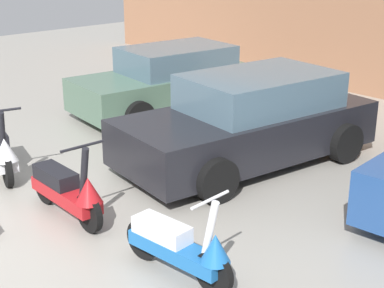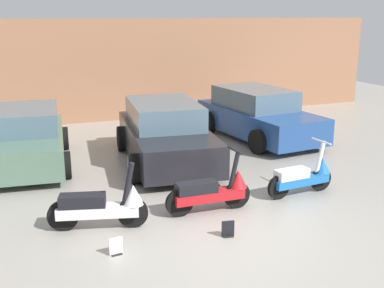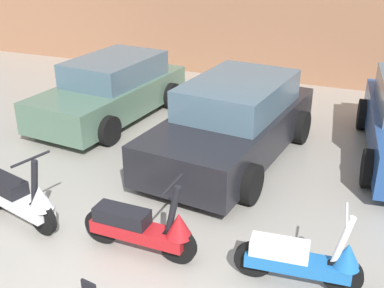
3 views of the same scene
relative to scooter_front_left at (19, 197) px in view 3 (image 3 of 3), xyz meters
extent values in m
cube|color=#9E6B4C|center=(1.89, 8.13, 1.23)|extent=(19.60, 0.12, 3.25)
cylinder|color=black|center=(0.47, -0.12, -0.15)|extent=(0.51, 0.21, 0.50)
cube|color=silver|center=(-0.07, 0.02, -0.09)|extent=(1.34, 0.63, 0.17)
cube|color=black|center=(-0.30, 0.08, 0.10)|extent=(0.78, 0.47, 0.20)
cylinder|color=black|center=(0.41, -0.11, 0.35)|extent=(0.25, 0.14, 0.71)
cylinder|color=black|center=(0.41, -0.11, 0.71)|extent=(0.18, 0.57, 0.03)
cone|color=silver|center=(0.49, -0.13, 0.16)|extent=(0.41, 0.41, 0.33)
cylinder|color=black|center=(2.41, -0.01, -0.15)|extent=(0.49, 0.09, 0.49)
cylinder|color=black|center=(1.33, 0.01, -0.15)|extent=(0.49, 0.09, 0.49)
cube|color=#B2191E|center=(1.87, 0.00, -0.09)|extent=(1.28, 0.32, 0.17)
cube|color=black|center=(1.64, 0.00, 0.09)|extent=(0.72, 0.30, 0.19)
cylinder|color=black|center=(2.35, -0.01, 0.34)|extent=(0.23, 0.09, 0.69)
cylinder|color=black|center=(2.35, -0.01, 0.68)|extent=(0.04, 0.57, 0.03)
cone|color=#B2191E|center=(2.43, -0.01, 0.15)|extent=(0.33, 0.33, 0.32)
cylinder|color=black|center=(4.35, 0.18, -0.17)|extent=(0.46, 0.12, 0.46)
cylinder|color=black|center=(3.34, 0.09, -0.17)|extent=(0.46, 0.12, 0.46)
cube|color=#1E66B2|center=(3.85, 0.14, -0.11)|extent=(1.22, 0.39, 0.16)
cube|color=white|center=(3.63, 0.12, 0.06)|extent=(0.69, 0.33, 0.18)
cylinder|color=white|center=(4.30, 0.18, 0.29)|extent=(0.22, 0.10, 0.65)
cylinder|color=white|center=(4.30, 0.18, 0.62)|extent=(0.08, 0.53, 0.03)
cone|color=#1E66B2|center=(4.37, 0.18, 0.12)|extent=(0.33, 0.33, 0.30)
cube|color=#51705B|center=(-0.92, 4.03, 0.08)|extent=(1.98, 3.96, 0.64)
cube|color=slate|center=(-0.90, 4.26, 0.65)|extent=(1.62, 2.27, 0.50)
cylinder|color=black|center=(-0.23, 2.77, -0.11)|extent=(0.26, 0.60, 0.58)
cylinder|color=black|center=(-1.87, 2.94, -0.11)|extent=(0.26, 0.60, 0.58)
cylinder|color=black|center=(0.02, 5.12, -0.11)|extent=(0.26, 0.60, 0.58)
cylinder|color=black|center=(-1.62, 5.29, -0.11)|extent=(0.26, 0.60, 0.58)
cube|color=black|center=(2.11, 3.08, 0.12)|extent=(2.19, 4.30, 0.69)
cube|color=slate|center=(2.14, 3.33, 0.73)|extent=(1.77, 2.47, 0.54)
cylinder|color=black|center=(2.85, 1.71, -0.09)|extent=(0.29, 0.65, 0.63)
cylinder|color=black|center=(1.08, 1.92, -0.09)|extent=(0.29, 0.65, 0.63)
cylinder|color=black|center=(3.15, 4.25, -0.09)|extent=(0.29, 0.65, 0.63)
cylinder|color=black|center=(1.38, 4.46, -0.09)|extent=(0.29, 0.65, 0.63)
cylinder|color=black|center=(4.47, 2.92, -0.09)|extent=(0.28, 0.64, 0.62)
cylinder|color=black|center=(4.22, 5.43, -0.09)|extent=(0.28, 0.64, 0.62)
camera|label=1|loc=(7.95, -3.39, 3.00)|focal=55.00mm
camera|label=2|loc=(-1.28, -7.24, 2.98)|focal=45.00mm
camera|label=3|loc=(4.39, -4.47, 3.42)|focal=45.00mm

